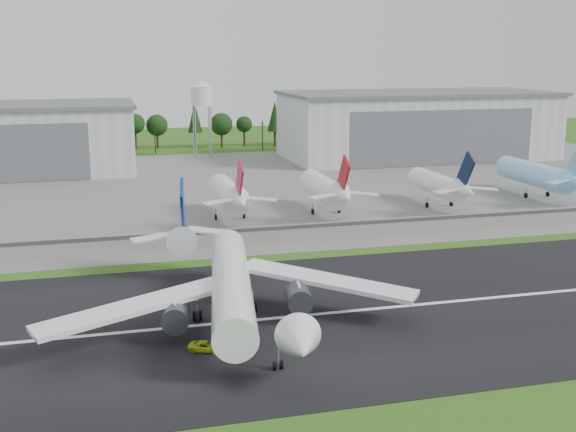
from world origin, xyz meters
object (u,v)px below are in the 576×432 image
object	(u,v)px
main_airliner	(232,293)
parked_jet_red_b	(328,190)
parked_jet_navy	(443,185)
parked_jet_skyblue	(541,175)
parked_jet_red_a	(231,195)
ground_vehicle	(206,346)

from	to	relation	value
main_airliner	parked_jet_red_b	distance (m)	76.29
parked_jet_navy	main_airliner	bearing A→B (deg)	-135.29
parked_jet_red_b	parked_jet_navy	size ratio (longest dim) A/B	1.00
parked_jet_navy	parked_jet_skyblue	size ratio (longest dim) A/B	0.84
parked_jet_red_b	parked_jet_red_a	bearing A→B (deg)	-179.99
parked_jet_navy	parked_jet_skyblue	xyz separation A→B (m)	(32.43, 5.06, 0.38)
main_airliner	parked_jet_skyblue	xyz separation A→B (m)	(100.11, 72.04, 1.62)
parked_jet_red_a	parked_jet_navy	size ratio (longest dim) A/B	1.00
ground_vehicle	parked_jet_skyblue	bearing A→B (deg)	-29.61
parked_jet_navy	ground_vehicle	bearing A→B (deg)	-133.79
parked_jet_navy	parked_jet_red_a	bearing A→B (deg)	179.97
parked_jet_red_a	parked_jet_navy	xyz separation A→B (m)	(55.81, -0.03, -0.21)
main_airliner	parked_jet_red_a	xyz separation A→B (m)	(11.86, 67.02, 1.45)
main_airliner	parked_jet_navy	size ratio (longest dim) A/B	1.89
ground_vehicle	parked_jet_red_b	size ratio (longest dim) A/B	0.15
parked_jet_navy	parked_jet_skyblue	world-z (taller)	parked_jet_skyblue
ground_vehicle	parked_jet_navy	xyz separation A→B (m)	(73.05, 76.21, 5.37)
parked_jet_red_a	parked_jet_navy	world-z (taller)	parked_jet_red_a
ground_vehicle	parked_jet_red_a	size ratio (longest dim) A/B	0.15
parked_jet_navy	parked_jet_skyblue	bearing A→B (deg)	8.86
parked_jet_red_a	parked_jet_red_b	size ratio (longest dim) A/B	1.00
main_airliner	ground_vehicle	world-z (taller)	main_airliner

